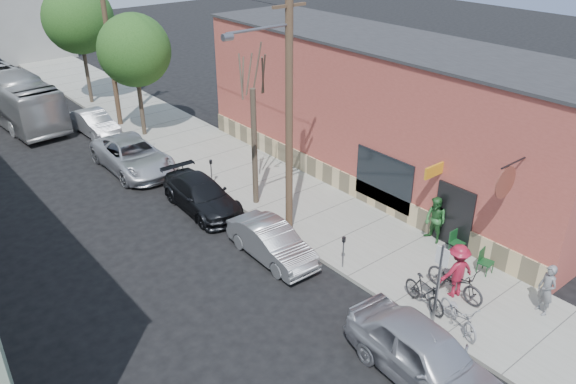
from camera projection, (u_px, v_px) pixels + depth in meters
ground at (305, 302)px, 18.55m from camera, size 120.00×120.00×0.00m
sidewalk at (226, 162)px, 28.48m from camera, size 4.50×58.00×0.15m
cafe_building at (383, 112)px, 25.56m from camera, size 6.60×20.20×6.61m
sign_post at (439, 277)px, 16.72m from camera, size 0.07×0.45×2.80m
parking_meter_near at (344, 247)px, 19.74m from camera, size 0.14×0.14×1.24m
parking_meter_far at (211, 168)px, 25.67m from camera, size 0.14×0.14×1.24m
utility_pole_near at (288, 103)px, 20.04m from camera, size 3.57×0.28×10.00m
utility_pole_far at (108, 35)px, 30.92m from camera, size 1.80×0.28×10.00m
tree_bare at (254, 148)px, 23.36m from camera, size 0.24×0.24×5.09m
tree_leafy_mid at (134, 50)px, 29.67m from camera, size 3.87×3.87×6.66m
tree_leafy_far at (78, 19)px, 34.60m from camera, size 4.32×4.32×7.50m
patio_chair_a at (486, 262)px, 19.60m from camera, size 0.58×0.58×0.88m
patio_chair_b at (457, 243)px, 20.72m from camera, size 0.50×0.50×0.88m
patron_grey at (547, 290)px, 17.49m from camera, size 0.62×0.74×1.74m
patron_green at (435, 220)px, 21.25m from camera, size 0.82×0.99×1.85m
cyclist at (457, 271)px, 18.25m from camera, size 1.39×1.04×1.91m
cyclist_bike at (455, 280)px, 18.43m from camera, size 0.79×2.17×1.14m
parked_bike_a at (425, 293)px, 17.88m from camera, size 0.81×1.87×1.09m
parked_bike_b at (459, 315)px, 17.00m from camera, size 1.30×1.99×0.99m
car_0 at (425, 355)px, 15.19m from camera, size 2.32×5.06×1.68m
car_1 at (272, 242)px, 20.62m from camera, size 1.51×4.09×1.34m
car_2 at (202, 195)px, 23.96m from camera, size 2.14×4.76×1.36m
car_3 at (133, 156)px, 27.49m from camera, size 2.66×5.56×1.53m
car_4 at (95, 123)px, 31.88m from camera, size 1.59×4.14×1.34m
bus at (12, 96)px, 33.62m from camera, size 3.15×10.90×3.00m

